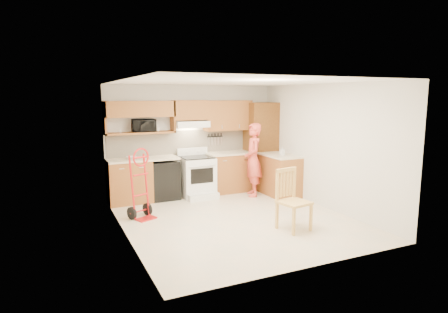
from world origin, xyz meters
TOP-DOWN VIEW (x-y plane):
  - floor at (0.00, 0.00)m, footprint 4.00×4.50m
  - ceiling at (0.00, 0.00)m, footprint 4.00×4.50m
  - wall_back at (0.00, 2.26)m, footprint 4.00×0.02m
  - wall_front at (0.00, -2.26)m, footprint 4.00×0.02m
  - wall_left at (-2.01, 0.00)m, footprint 0.02×4.50m
  - wall_right at (2.01, 0.00)m, footprint 0.02×4.50m
  - backsplash at (0.00, 2.23)m, footprint 3.92×0.03m
  - lower_cab_left at (-1.55, 1.95)m, footprint 0.90×0.60m
  - dishwasher at (-0.80, 1.95)m, footprint 0.60×0.60m
  - lower_cab_right at (0.83, 1.95)m, footprint 1.14×0.60m
  - countertop_left at (-1.25, 1.95)m, footprint 1.50×0.63m
  - countertop_right at (0.83, 1.95)m, footprint 1.14×0.63m
  - cab_return_right at (1.70, 1.15)m, footprint 0.60×1.00m
  - countertop_return at (1.70, 1.15)m, footprint 0.63×1.00m
  - pantry_tall at (1.65, 1.95)m, footprint 0.70×0.60m
  - upper_cab_left at (-1.25, 2.08)m, footprint 1.50×0.33m
  - upper_shelf_mw at (-1.25, 2.08)m, footprint 1.50×0.33m
  - upper_cab_center at (-0.12, 2.08)m, footprint 0.76×0.33m
  - upper_cab_right at (0.83, 2.08)m, footprint 1.14×0.33m
  - range_hood at (-0.12, 2.02)m, footprint 0.76×0.46m
  - knife_strip at (0.55, 2.21)m, footprint 0.40×0.05m
  - microwave at (-1.18, 2.08)m, footprint 0.50×0.35m
  - range at (-0.05, 1.79)m, footprint 0.73×0.96m
  - person at (1.12, 1.35)m, footprint 0.56×0.70m
  - hand_truck at (-1.55, 0.75)m, footprint 0.60×0.58m
  - dining_chair at (0.65, -0.93)m, footprint 0.55×0.58m
  - soap_bottle at (1.70, 1.06)m, footprint 0.09×0.09m
  - bowl at (-1.49, 1.95)m, footprint 0.23×0.23m

SIDE VIEW (x-z plane):
  - floor at x=0.00m, z-range -0.02..0.00m
  - dishwasher at x=-0.80m, z-range 0.00..0.85m
  - lower_cab_left at x=-1.55m, z-range 0.00..0.90m
  - lower_cab_right at x=0.83m, z-range 0.00..0.90m
  - cab_return_right at x=1.70m, z-range 0.00..0.90m
  - dining_chair at x=0.65m, z-range 0.00..1.04m
  - range at x=-0.05m, z-range 0.00..1.07m
  - hand_truck at x=-1.55m, z-range 0.00..1.19m
  - person at x=1.12m, z-range 0.00..1.66m
  - countertop_left at x=-1.25m, z-range 0.90..0.94m
  - countertop_right at x=0.83m, z-range 0.90..0.94m
  - countertop_return at x=1.70m, z-range 0.90..0.94m
  - bowl at x=-1.49m, z-range 0.94..0.99m
  - soap_bottle at x=1.70m, z-range 0.94..1.13m
  - pantry_tall at x=1.65m, z-range 0.00..2.10m
  - backsplash at x=0.00m, z-range 0.92..1.48m
  - knife_strip at x=0.55m, z-range 1.09..1.39m
  - wall_back at x=0.00m, z-range 0.00..2.50m
  - wall_front at x=0.00m, z-range 0.00..2.50m
  - wall_left at x=-2.01m, z-range 0.00..2.50m
  - wall_right at x=2.01m, z-range 0.00..2.50m
  - upper_shelf_mw at x=-1.25m, z-range 1.45..1.49m
  - microwave at x=-1.18m, z-range 1.49..1.76m
  - range_hood at x=-0.12m, z-range 1.56..1.70m
  - upper_cab_right at x=0.83m, z-range 1.45..2.15m
  - upper_cab_center at x=-0.12m, z-range 1.72..2.16m
  - upper_cab_left at x=-1.25m, z-range 1.81..2.15m
  - ceiling at x=0.00m, z-range 2.50..2.52m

